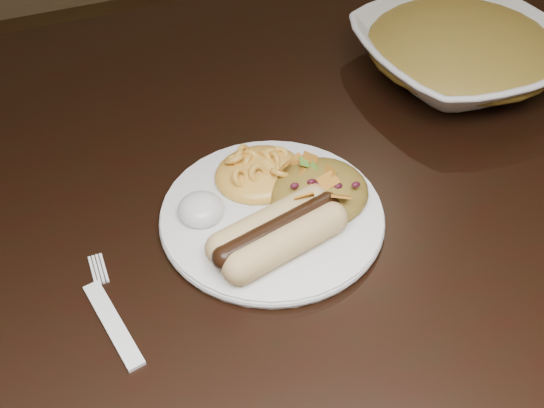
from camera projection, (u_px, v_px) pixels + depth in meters
name	position (u px, v px, depth m)	size (l,w,h in m)	color
table	(182.00, 288.00, 0.69)	(1.60, 0.90, 0.75)	black
plate	(272.00, 215.00, 0.63)	(0.22, 0.22, 0.01)	white
hotdog	(278.00, 232.00, 0.58)	(0.12, 0.09, 0.03)	#F3C374
mac_and_cheese	(260.00, 164.00, 0.65)	(0.10, 0.09, 0.04)	yellow
sour_cream	(200.00, 205.00, 0.61)	(0.05, 0.05, 0.03)	silver
taco_salad	(320.00, 184.00, 0.63)	(0.10, 0.10, 0.04)	#C2601E
fork	(113.00, 324.00, 0.54)	(0.02, 0.15, 0.00)	white
serving_bowl	(460.00, 55.00, 0.79)	(0.25, 0.25, 0.06)	silver
bowl_filling	(463.00, 41.00, 0.78)	(0.24, 0.24, 0.06)	#C2601E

